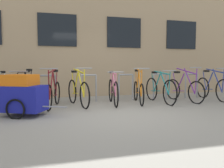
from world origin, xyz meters
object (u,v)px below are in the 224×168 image
Objects in this scene: bicycle_purple at (184,89)px; bicycle_teal at (160,89)px; bicycle_pink at (113,91)px; bicycle_maroon at (53,93)px; bicycle_black at (26,94)px; bicycle_yellow at (78,92)px; bicycle_orange at (138,90)px; bicycle_blue at (212,88)px; bike_trailer at (23,94)px.

bicycle_purple is 0.83m from bicycle_teal.
bicycle_maroon is at bearing -178.25° from bicycle_pink.
bicycle_black is 3.80m from bicycle_teal.
bicycle_yellow is (0.66, 0.06, 0.01)m from bicycle_maroon.
bicycle_yellow is (-1.80, 0.01, 0.02)m from bicycle_orange.
bicycle_yellow reaches higher than bicycle_pink.
bicycle_orange is at bearing -0.47° from bicycle_yellow.
bicycle_blue is at bearing 1.89° from bicycle_teal.
bicycle_maroon is 3.94m from bicycle_purple.
bicycle_maroon is at bearing -175.22° from bicycle_yellow.
bicycle_orange is 0.94× the size of bicycle_blue.
bicycle_yellow is 4.36m from bicycle_blue.
bicycle_purple reaches higher than bicycle_black.
bicycle_black is 2.37m from bicycle_pink.
bike_trailer is at bearing -166.80° from bicycle_teal.
bicycle_black reaches higher than bicycle_teal.
bike_trailer is at bearing -162.35° from bicycle_orange.
bicycle_black reaches higher than bicycle_pink.
bicycle_teal is (2.44, -0.13, 0.00)m from bicycle_yellow.
bicycle_purple is at bearing -177.79° from bicycle_blue.
bicycle_pink is at bearing 179.23° from bicycle_orange.
bicycle_maroon is 2.46m from bicycle_orange.
bicycle_orange is 0.78m from bicycle_pink.
bicycle_purple reaches higher than bicycle_orange.
bicycle_pink is at bearing 177.47° from bicycle_purple.
bicycle_pink is at bearing 175.15° from bicycle_teal.
bicycle_teal is (3.80, -0.03, 0.02)m from bicycle_black.
bicycle_orange is at bearing 178.94° from bicycle_blue.
bicycle_maroon is 1.00× the size of bicycle_orange.
bicycle_purple reaches higher than bicycle_pink.
bicycle_black is (-0.69, -0.04, 0.00)m from bicycle_maroon.
bicycle_teal is (-0.83, -0.02, 0.01)m from bicycle_purple.
bicycle_maroon is at bearing -179.05° from bicycle_orange.
bicycle_purple reaches higher than bicycle_yellow.
bicycle_teal is (-1.92, -0.06, 0.00)m from bicycle_blue.
bicycle_purple is at bearing -2.53° from bicycle_pink.
bicycle_maroon is 0.91× the size of bicycle_teal.
bicycle_orange is 0.66m from bicycle_teal.
bicycle_teal is (3.11, -0.07, 0.02)m from bicycle_maroon.
bicycle_yellow reaches higher than bicycle_maroon.
bicycle_blue is (4.36, -0.06, 0.00)m from bicycle_yellow.
bicycle_orange is at bearing 1.50° from bicycle_black.
bicycle_black is 0.92m from bike_trailer.
bicycle_yellow is 0.98× the size of bicycle_blue.
bicycle_blue is (5.03, -0.01, 0.01)m from bicycle_maroon.
bicycle_teal is at bearing -178.52° from bicycle_purple.
bicycle_maroon reaches higher than bicycle_teal.
bicycle_blue reaches higher than bicycle_pink.
bicycle_pink is (-0.78, 0.01, 0.01)m from bicycle_orange.
bicycle_pink is (1.01, -0.00, -0.01)m from bicycle_yellow.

